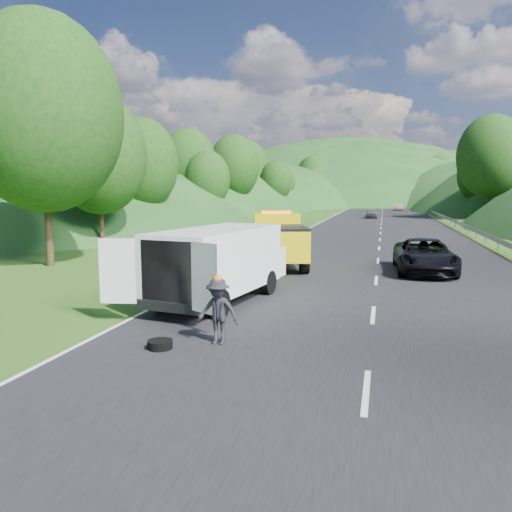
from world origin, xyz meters
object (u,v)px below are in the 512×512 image
(suitcase, at_px, (178,282))
(spare_tire, at_px, (160,349))
(worker, at_px, (218,344))
(passing_suv, at_px, (424,273))
(woman, at_px, (183,290))
(white_van, at_px, (220,261))
(child, at_px, (214,289))
(tow_truck, at_px, (278,240))

(suitcase, bearing_deg, spare_tire, -70.13)
(worker, bearing_deg, passing_suv, 68.63)
(worker, xyz_separation_m, spare_tire, (-1.22, -0.71, 0.00))
(woman, bearing_deg, white_van, -148.22)
(suitcase, xyz_separation_m, passing_suv, (9.37, 6.55, -0.31))
(worker, xyz_separation_m, suitcase, (-3.65, 6.01, 0.31))
(worker, relative_size, passing_suv, 0.29)
(woman, bearing_deg, suitcase, 110.34)
(worker, bearing_deg, woman, 122.88)
(suitcase, bearing_deg, child, 23.08)
(child, height_order, suitcase, suitcase)
(woman, xyz_separation_m, passing_suv, (9.23, 6.43, 0.00))
(woman, distance_m, spare_tire, 7.21)
(tow_truck, xyz_separation_m, woman, (-2.33, -6.58, -1.33))
(passing_suv, bearing_deg, child, -145.44)
(spare_tire, bearing_deg, passing_suv, 62.36)
(woman, relative_size, spare_tire, 2.47)
(child, bearing_deg, tow_truck, 113.04)
(tow_truck, xyz_separation_m, worker, (1.17, -12.71, -1.33))
(worker, relative_size, suitcase, 2.63)
(worker, distance_m, spare_tire, 1.41)
(spare_tire, bearing_deg, woman, 108.46)
(spare_tire, bearing_deg, child, 99.02)
(tow_truck, relative_size, passing_suv, 1.21)
(white_van, bearing_deg, tow_truck, 97.92)
(child, bearing_deg, spare_tire, -46.89)
(white_van, height_order, child, white_van)
(woman, height_order, passing_suv, passing_suv)
(tow_truck, relative_size, worker, 4.11)
(white_van, height_order, passing_suv, white_van)
(child, distance_m, worker, 6.97)
(white_van, relative_size, suitcase, 11.99)
(child, distance_m, passing_suv, 10.09)
(passing_suv, bearing_deg, worker, -116.52)
(tow_truck, height_order, white_van, tow_truck)
(woman, bearing_deg, passing_suv, -74.89)
(child, xyz_separation_m, spare_tire, (1.15, -7.26, 0.00))
(woman, bearing_deg, tow_truck, -39.29)
(spare_tire, bearing_deg, white_van, 92.39)
(white_van, relative_size, woman, 4.98)
(worker, bearing_deg, suitcase, 124.39)
(tow_truck, distance_m, woman, 7.11)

